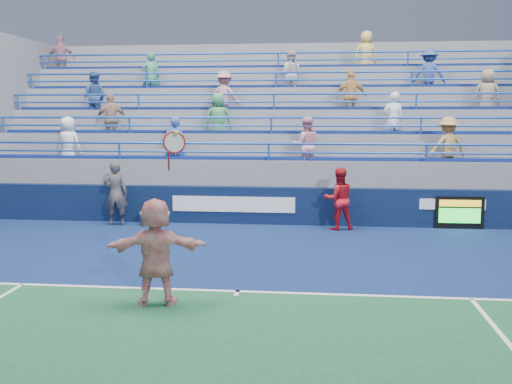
# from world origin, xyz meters

# --- Properties ---
(ground) EXTENTS (120.00, 120.00, 0.00)m
(ground) POSITION_xyz_m (0.00, 0.00, 0.00)
(ground) COLOR #333538
(sponsor_wall) EXTENTS (18.00, 0.32, 1.10)m
(sponsor_wall) POSITION_xyz_m (0.00, 6.50, 0.55)
(sponsor_wall) COLOR #091433
(sponsor_wall) RESTS_ON ground
(bleacher_stand) EXTENTS (18.00, 5.61, 6.13)m
(bleacher_stand) POSITION_xyz_m (-0.00, 10.27, 1.55)
(bleacher_stand) COLOR slate
(bleacher_stand) RESTS_ON ground
(serve_speed_board) EXTENTS (1.34, 0.17, 0.93)m
(serve_speed_board) POSITION_xyz_m (5.40, 6.37, 0.47)
(serve_speed_board) COLOR black
(serve_speed_board) RESTS_ON ground
(judge_chair) EXTENTS (0.46, 0.46, 0.75)m
(judge_chair) POSITION_xyz_m (-3.42, 6.00, 0.24)
(judge_chair) COLOR #0C163D
(judge_chair) RESTS_ON ground
(tennis_player) EXTENTS (1.77, 0.84, 2.94)m
(tennis_player) POSITION_xyz_m (-1.27, -0.78, 0.92)
(tennis_player) COLOR white
(tennis_player) RESTS_ON ground
(line_judge) EXTENTS (0.74, 0.54, 1.88)m
(line_judge) POSITION_xyz_m (-4.36, 5.87, 0.94)
(line_judge) COLOR #131434
(line_judge) RESTS_ON ground
(ball_girl) EXTENTS (0.97, 0.83, 1.74)m
(ball_girl) POSITION_xyz_m (2.02, 5.89, 0.87)
(ball_girl) COLOR red
(ball_girl) RESTS_ON ground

